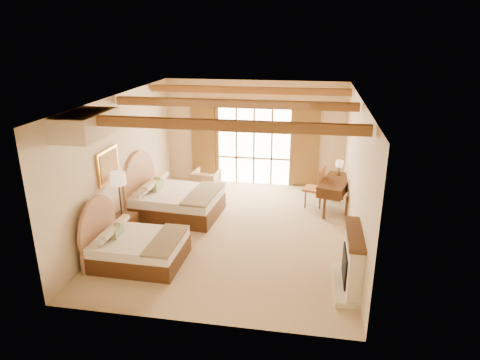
% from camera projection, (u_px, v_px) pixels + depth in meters
% --- Properties ---
extents(floor, '(7.00, 7.00, 0.00)m').
position_uv_depth(floor, '(234.00, 230.00, 10.39)').
color(floor, tan).
rests_on(floor, ground).
extents(wall_back, '(5.50, 0.00, 5.50)m').
position_uv_depth(wall_back, '(254.00, 133.00, 13.10)').
color(wall_back, beige).
rests_on(wall_back, ground).
extents(wall_left, '(0.00, 7.00, 7.00)m').
position_uv_depth(wall_left, '(121.00, 162.00, 10.29)').
color(wall_left, beige).
rests_on(wall_left, ground).
extents(wall_right, '(0.00, 7.00, 7.00)m').
position_uv_depth(wall_right, '(356.00, 174.00, 9.41)').
color(wall_right, beige).
rests_on(wall_right, ground).
extents(ceiling, '(7.00, 7.00, 0.00)m').
position_uv_depth(ceiling, '(233.00, 98.00, 9.31)').
color(ceiling, '#B97536').
rests_on(ceiling, ground).
extents(ceiling_beams, '(5.39, 4.60, 0.18)m').
position_uv_depth(ceiling_beams, '(233.00, 104.00, 9.35)').
color(ceiling_beams, brown).
rests_on(ceiling_beams, ceiling).
extents(french_doors, '(3.95, 0.08, 2.60)m').
position_uv_depth(french_doors, '(254.00, 145.00, 13.16)').
color(french_doors, white).
rests_on(french_doors, ground).
extents(fireplace, '(0.46, 1.40, 1.16)m').
position_uv_depth(fireplace, '(351.00, 263.00, 7.94)').
color(fireplace, beige).
rests_on(fireplace, ground).
extents(painting, '(0.06, 0.95, 0.75)m').
position_uv_depth(painting, '(108.00, 165.00, 9.53)').
color(painting, '#F09C3D').
rests_on(painting, wall_left).
extents(canopy_valance, '(0.70, 1.40, 0.45)m').
position_uv_depth(canopy_valance, '(86.00, 125.00, 7.92)').
color(canopy_valance, beige).
rests_on(canopy_valance, ceiling).
extents(bed_near, '(1.87, 1.45, 1.22)m').
position_uv_depth(bed_near, '(132.00, 245.00, 8.90)').
color(bed_near, '#4A2612').
rests_on(bed_near, floor).
extents(bed_far, '(2.32, 1.82, 1.45)m').
position_uv_depth(bed_far, '(171.00, 199.00, 11.14)').
color(bed_far, '#4A2612').
rests_on(bed_far, floor).
extents(nightstand, '(0.52, 0.52, 0.57)m').
position_uv_depth(nightstand, '(125.00, 226.00, 9.94)').
color(nightstand, '#4A2612').
rests_on(nightstand, floor).
extents(floor_lamp, '(0.34, 0.34, 1.59)m').
position_uv_depth(floor_lamp, '(119.00, 183.00, 9.63)').
color(floor_lamp, '#322218').
rests_on(floor_lamp, floor).
extents(armchair, '(0.79, 0.81, 0.68)m').
position_uv_depth(armchair, '(206.00, 181.00, 12.73)').
color(armchair, '#A88059').
rests_on(armchair, floor).
extents(ottoman, '(0.61, 0.61, 0.37)m').
position_uv_depth(ottoman, '(212.00, 186.00, 12.76)').
color(ottoman, tan).
rests_on(ottoman, floor).
extents(desk, '(1.03, 1.64, 0.82)m').
position_uv_depth(desk, '(334.00, 194.00, 11.49)').
color(desk, '#4A2612').
rests_on(desk, floor).
extents(desk_chair, '(0.63, 0.62, 1.13)m').
position_uv_depth(desk_chair, '(314.00, 194.00, 11.72)').
color(desk_chair, '#A96A36').
rests_on(desk_chair, floor).
extents(desk_lamp, '(0.20, 0.20, 0.41)m').
position_uv_depth(desk_lamp, '(340.00, 164.00, 11.68)').
color(desk_lamp, '#322218').
rests_on(desk_lamp, desk).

